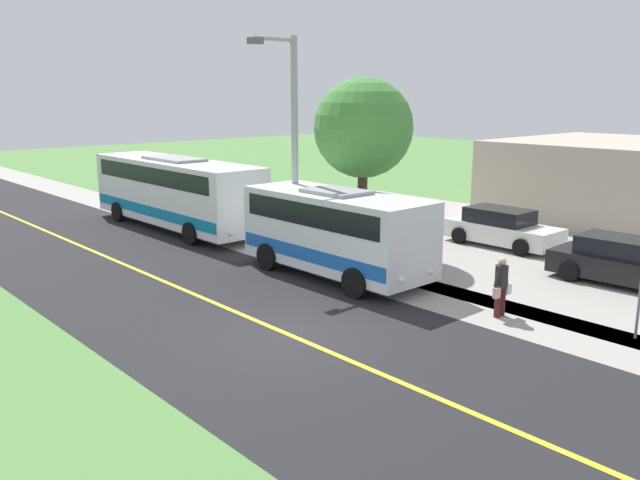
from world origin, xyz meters
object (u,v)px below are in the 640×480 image
object	(u,v)px
street_light_pole	(292,139)
parked_car_near	(502,228)
pedestrian_with_bags	(501,285)
shuttle_bus_front	(336,229)
parked_car_far	(625,262)
tree_curbside	(363,129)
transit_bus_rear	(176,190)

from	to	relation	value
street_light_pole	parked_car_near	world-z (taller)	street_light_pole
parked_car_near	pedestrian_with_bags	bearing A→B (deg)	32.34
parked_car_near	shuttle_bus_front	bearing A→B (deg)	-8.99
parked_car_near	parked_car_far	size ratio (longest dim) A/B	0.98
shuttle_bus_front	street_light_pole	world-z (taller)	street_light_pole
pedestrian_with_bags	tree_curbside	xyz separation A→B (m)	(-2.38, -7.44, 3.70)
pedestrian_with_bags	tree_curbside	size ratio (longest dim) A/B	0.25
shuttle_bus_front	transit_bus_rear	xyz separation A→B (m)	(-0.05, -10.19, 0.15)
shuttle_bus_front	pedestrian_with_bags	bearing A→B (deg)	95.19
street_light_pole	parked_car_far	xyz separation A→B (m)	(-5.65, 9.29, -3.56)
shuttle_bus_front	pedestrian_with_bags	world-z (taller)	shuttle_bus_front
shuttle_bus_front	transit_bus_rear	world-z (taller)	transit_bus_rear
street_light_pole	shuttle_bus_front	bearing A→B (deg)	81.90
pedestrian_with_bags	street_light_pole	world-z (taller)	street_light_pole
tree_curbside	parked_car_far	bearing A→B (deg)	110.55
shuttle_bus_front	parked_car_near	distance (m)	7.86
parked_car_near	tree_curbside	bearing A→B (deg)	-30.91
pedestrian_with_bags	tree_curbside	world-z (taller)	tree_curbside
street_light_pole	tree_curbside	xyz separation A→B (m)	(-2.53, 0.97, 0.32)
pedestrian_with_bags	parked_car_far	bearing A→B (deg)	170.91
shuttle_bus_front	tree_curbside	size ratio (longest dim) A/B	1.06
shuttle_bus_front	pedestrian_with_bags	xyz separation A→B (m)	(-0.52, 5.78, -0.69)
tree_curbside	street_light_pole	bearing A→B (deg)	-20.98
street_light_pole	parked_car_near	bearing A→B (deg)	152.32
transit_bus_rear	tree_curbside	size ratio (longest dim) A/B	1.63
pedestrian_with_bags	parked_car_far	world-z (taller)	pedestrian_with_bags
street_light_pole	tree_curbside	size ratio (longest dim) A/B	1.20
tree_curbside	pedestrian_with_bags	bearing A→B (deg)	72.28
pedestrian_with_bags	parked_car_near	xyz separation A→B (m)	(-7.19, -4.56, -0.17)
transit_bus_rear	parked_car_near	xyz separation A→B (m)	(-7.67, 11.41, -1.02)
pedestrian_with_bags	parked_car_near	size ratio (longest dim) A/B	0.37
parked_car_far	tree_curbside	size ratio (longest dim) A/B	0.70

